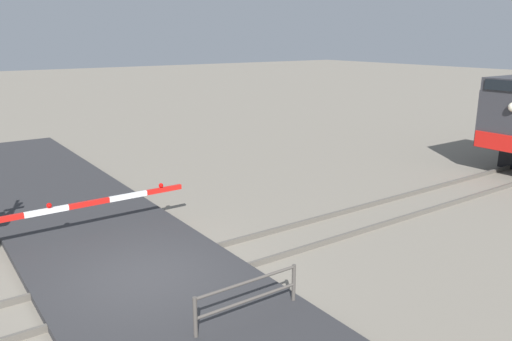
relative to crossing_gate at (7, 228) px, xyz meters
The scene contains 6 objects.
ground_plane 4.10m from the crossing_gate, 33.27° to the left, with size 160.00×160.00×0.00m, color gray.
rail_track_left 3.51m from the crossing_gate, 39.83° to the left, with size 0.08×80.00×0.15m, color #59544C.
rail_track_right 4.69m from the crossing_gate, 28.40° to the left, with size 0.08×80.00×0.15m, color #59544C.
road_surface 4.08m from the crossing_gate, 33.27° to the left, with size 36.00×4.55×0.17m, color #2D2D30.
crossing_gate is the anchor object (origin of this frame).
guard_railing 6.85m from the crossing_gate, 27.39° to the left, with size 0.08×2.33×0.95m.
Camera 1 is at (9.83, -3.88, 5.38)m, focal length 35.27 mm.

